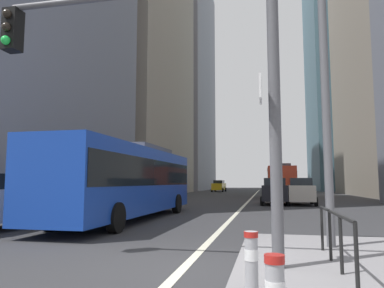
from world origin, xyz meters
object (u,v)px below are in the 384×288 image
Objects in this scene: city_bus_blue_oncoming at (129,178)px; car_receding_far at (300,191)px; street_lamp_post at (323,36)px; bollard_right at (251,259)px; city_bus_red_receding at (280,180)px; city_bus_red_distant at (280,181)px; car_oncoming_far at (219,186)px; car_oncoming_mid at (157,190)px; traffic_signal_gantry at (172,59)px; car_receding_near at (275,191)px.

city_bus_blue_oncoming reaches higher than car_receding_far.
bollard_right is (-1.67, -3.94, -4.67)m from street_lamp_post.
city_bus_blue_oncoming is 24.11m from city_bus_red_receding.
city_bus_red_distant is 10.63m from car_oncoming_far.
city_bus_red_receding is 24.69m from car_oncoming_far.
city_bus_blue_oncoming is at bearing -87.49° from car_oncoming_far.
car_oncoming_mid and car_receding_far have the same top height.
bollard_right is at bearing -69.84° from car_oncoming_mid.
city_bus_red_receding is at bearing -67.77° from car_oncoming_far.
traffic_signal_gantry is at bearing -72.10° from car_oncoming_mid.
city_bus_red_distant is at bearing 87.61° from bollard_right.
car_oncoming_far is at bearing 97.95° from bollard_right.
city_bus_red_distant is 50.80m from traffic_signal_gantry.
city_bus_red_distant is at bearing 68.79° from car_oncoming_mid.
city_bus_red_receding is 0.98× the size of city_bus_red_distant.
city_bus_blue_oncoming reaches higher than car_oncoming_far.
car_receding_far is at bearing -0.40° from car_receding_near.
city_bus_blue_oncoming is 42.97m from city_bus_red_distant.
car_oncoming_mid is at bearing -91.79° from car_oncoming_far.
car_oncoming_far is (-10.38, 33.49, 0.00)m from car_receding_far.
city_bus_red_receding is 29.19m from street_lamp_post.
traffic_signal_gantry is at bearing -101.33° from car_receding_far.
car_oncoming_far is at bearing 107.22° from car_receding_far.
traffic_signal_gantry reaches higher than city_bus_blue_oncoming.
city_bus_blue_oncoming is 2.70× the size of car_oncoming_far.
city_bus_red_receding is 2.44× the size of car_receding_far.
car_receding_far is (11.37, -1.65, -0.00)m from car_oncoming_mid.
street_lamp_post reaches higher than traffic_signal_gantry.
city_bus_red_distant is 2.48× the size of car_receding_far.
car_receding_near is (-0.76, -10.63, -0.85)m from city_bus_red_receding.
bollard_right is (5.78, -9.96, -1.22)m from city_bus_blue_oncoming.
city_bus_red_distant is at bearing 85.77° from traffic_signal_gantry.
city_bus_red_distant reaches higher than car_receding_near.
city_bus_red_distant is 30.31m from car_oncoming_mid.
street_lamp_post is 6.34m from bollard_right.
car_receding_near is 5.24× the size of bollard_right.
street_lamp_post reaches higher than city_bus_red_distant.
car_oncoming_mid is 1.06× the size of car_receding_near.
city_bus_red_receding is at bearing 72.30° from city_bus_blue_oncoming.
car_receding_near is 0.97× the size of car_oncoming_far.
street_lamp_post is 9.61× the size of bollard_right.
city_bus_red_distant reaches higher than car_oncoming_far.
city_bus_red_receding is 1.34× the size of street_lamp_post.
car_receding_far is 0.97× the size of car_oncoming_far.
city_bus_blue_oncoming is 14.61× the size of bollard_right.
car_oncoming_far reaches higher than bollard_right.
city_bus_red_distant is 13.04× the size of bollard_right.
city_bus_blue_oncoming and city_bus_red_receding have the same top height.
car_oncoming_far is 0.56× the size of street_lamp_post.
city_bus_blue_oncoming is at bearing -124.18° from car_receding_far.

